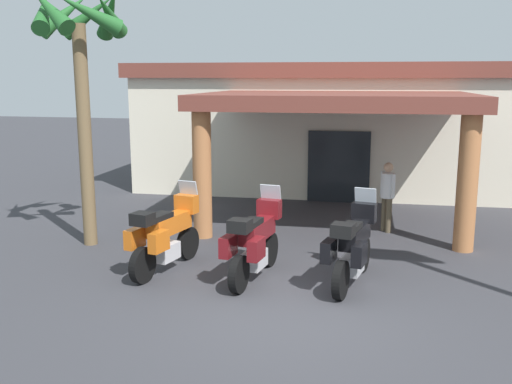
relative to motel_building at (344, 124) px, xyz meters
name	(u,v)px	position (x,y,z in m)	size (l,w,h in m)	color
ground_plane	(286,312)	(0.14, -11.54, -2.07)	(80.00, 80.00, 0.00)	#38383D
motel_building	(344,124)	(0.00, 0.00, 0.00)	(13.68, 12.06, 4.05)	silver
motorcycle_orange	(165,235)	(-2.45, -10.12, -1.37)	(0.89, 2.19, 1.61)	black
motorcycle_maroon	(255,242)	(-0.70, -10.18, -1.37)	(0.79, 2.21, 1.61)	black
motorcycle_black	(353,247)	(1.05, -10.07, -1.37)	(0.87, 2.20, 1.61)	black
pedestrian	(387,192)	(1.58, -6.22, -1.11)	(0.34, 0.45, 1.67)	brown
palm_tree_roadside	(81,44)	(-4.74, -8.80, 2.22)	(2.14, 2.11, 5.51)	brown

